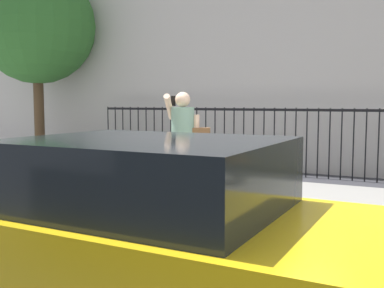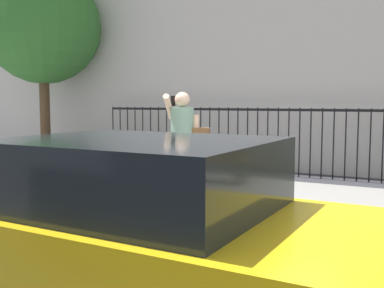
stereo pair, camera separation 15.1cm
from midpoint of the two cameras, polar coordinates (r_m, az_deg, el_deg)
name	(u,v)px [view 2 (the right image)]	position (r m, az deg, el deg)	size (l,w,h in m)	color
ground_plane	(217,257)	(5.27, 3.94, -13.93)	(60.00, 60.00, 0.00)	#333338
sidewalk	(277,210)	(7.24, 11.13, -8.07)	(28.00, 4.40, 0.15)	gray
iron_fence	(328,134)	(10.66, 17.01, 1.22)	(12.03, 0.04, 1.60)	black
taxi_yellow	(155,237)	(3.57, -3.44, -11.50)	(4.23, 1.92, 1.45)	yellow
pedestrian_on_phone	(184,141)	(6.70, -0.34, 0.34)	(0.72, 0.54, 1.73)	beige
street_tree_mid	(42,26)	(14.30, -17.89, 13.83)	(3.36, 3.36, 5.62)	#4C3823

